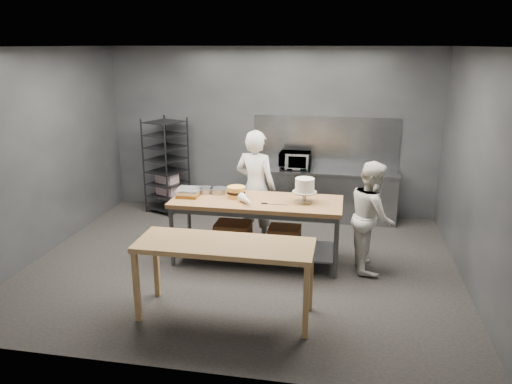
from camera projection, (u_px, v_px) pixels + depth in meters
The scene contains 16 objects.
ground at pixel (243, 264), 7.17m from camera, with size 6.00×6.00×0.00m, color black.
back_wall at pixel (271, 131), 9.10m from camera, with size 6.00×0.04×3.00m, color #4C4F54.
work_table at pixel (256, 223), 7.14m from camera, with size 2.40×0.90×0.92m.
near_counter at pixel (225, 250), 5.59m from camera, with size 2.00×0.70×0.90m.
back_counter at pixel (323, 194), 8.92m from camera, with size 2.60×0.60×0.90m.
splashback_panel at pixel (326, 142), 8.95m from camera, with size 2.60×0.02×0.90m, color slate.
speed_rack at pixel (166, 166), 9.24m from camera, with size 0.80×0.83×1.75m.
chef_behind at pixel (256, 188), 7.69m from camera, with size 0.66×0.43×1.80m, color white.
chef_right at pixel (372, 216), 6.82m from camera, with size 0.75×0.58×1.54m, color silver.
microwave at pixel (295, 160), 8.84m from camera, with size 0.54×0.37×0.30m, color black.
frosted_cake_stand at pixel (305, 187), 6.86m from camera, with size 0.34×0.34×0.34m.
layer_cake at pixel (236, 192), 7.13m from camera, with size 0.26×0.26×0.16m.
cake_pans at pixel (204, 191), 7.35m from camera, with size 0.67×0.36×0.07m.
piping_bag at pixel (247, 201), 6.81m from camera, with size 0.12×0.12×0.38m, color white.
offset_spatula at pixel (271, 204), 6.84m from camera, with size 0.36×0.02×0.02m.
pastry_clamshells at pixel (188, 192), 7.20m from camera, with size 0.33×0.35×0.11m.
Camera 1 is at (1.39, -6.43, 3.03)m, focal length 35.00 mm.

